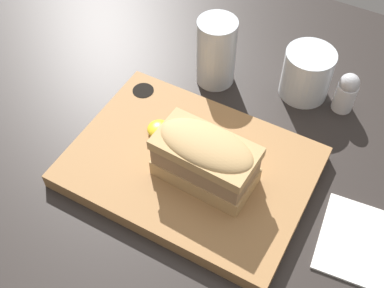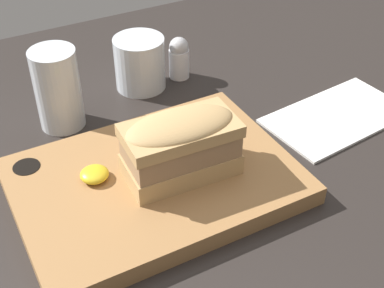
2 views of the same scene
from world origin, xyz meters
The scene contains 7 objects.
dining_table centered at (0.00, 0.00, 1.00)cm, with size 190.15×92.22×2.00cm.
serving_board centered at (-9.49, -5.26, 3.26)cm, with size 34.27×24.66×2.58cm.
sandwich centered at (-6.36, -6.60, 8.96)cm, with size 14.07×7.84×8.26cm.
mustard_dollop centered at (-16.24, -2.69, 5.23)cm, with size 3.54×3.54×1.42cm.
water_glass centered at (-15.26, 14.03, 7.19)cm, with size 6.54×6.54×11.98cm.
wine_glass centered at (-0.81, 18.28, 5.98)cm, with size 8.08×8.08×8.45cm.
salt_shaker centered at (6.07, 18.00, 5.59)cm, with size 3.36×3.36×7.12cm.
Camera 1 is at (10.57, -41.17, 60.18)cm, focal length 45.00 mm.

